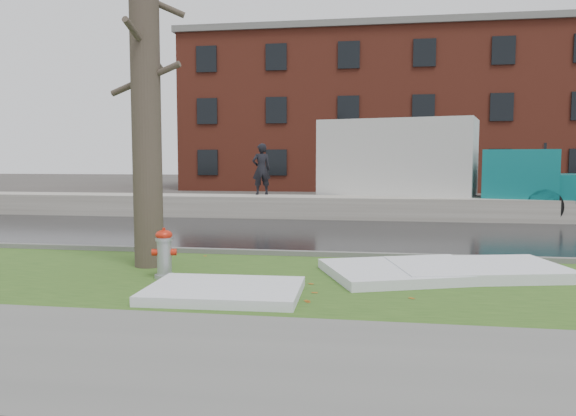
# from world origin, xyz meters

# --- Properties ---
(ground) EXTENTS (120.00, 120.00, 0.00)m
(ground) POSITION_xyz_m (0.00, 0.00, 0.00)
(ground) COLOR #47423D
(ground) RESTS_ON ground
(verge) EXTENTS (60.00, 4.50, 0.04)m
(verge) POSITION_xyz_m (0.00, -1.25, 0.02)
(verge) COLOR #284717
(verge) RESTS_ON ground
(sidewalk) EXTENTS (60.00, 3.00, 0.05)m
(sidewalk) POSITION_xyz_m (0.00, -5.00, 0.03)
(sidewalk) COLOR slate
(sidewalk) RESTS_ON ground
(road) EXTENTS (60.00, 7.00, 0.03)m
(road) POSITION_xyz_m (0.00, 4.50, 0.01)
(road) COLOR black
(road) RESTS_ON ground
(parking_lot) EXTENTS (60.00, 9.00, 0.03)m
(parking_lot) POSITION_xyz_m (0.00, 13.00, 0.01)
(parking_lot) COLOR slate
(parking_lot) RESTS_ON ground
(curb) EXTENTS (60.00, 0.15, 0.14)m
(curb) POSITION_xyz_m (0.00, 1.00, 0.07)
(curb) COLOR slate
(curb) RESTS_ON ground
(snowbank) EXTENTS (60.00, 1.60, 0.75)m
(snowbank) POSITION_xyz_m (0.00, 8.70, 0.38)
(snowbank) COLOR #B1ACA1
(snowbank) RESTS_ON ground
(brick_building) EXTENTS (26.00, 12.00, 10.00)m
(brick_building) POSITION_xyz_m (2.00, 30.00, 5.00)
(brick_building) COLOR maroon
(brick_building) RESTS_ON ground
(bg_tree_left) EXTENTS (1.40, 1.62, 6.50)m
(bg_tree_left) POSITION_xyz_m (-12.00, 22.00, 3.33)
(bg_tree_left) COLOR brown
(bg_tree_left) RESTS_ON ground
(bg_tree_center) EXTENTS (1.40, 1.62, 6.50)m
(bg_tree_center) POSITION_xyz_m (-6.00, 26.00, 3.33)
(bg_tree_center) COLOR brown
(bg_tree_center) RESTS_ON ground
(fire_hydrant) EXTENTS (0.42, 0.38, 0.84)m
(fire_hydrant) POSITION_xyz_m (-1.86, -1.49, 0.49)
(fire_hydrant) COLOR #979A9E
(fire_hydrant) RESTS_ON verge
(tree) EXTENTS (1.38, 1.64, 6.64)m
(tree) POSITION_xyz_m (-2.54, -0.54, 3.38)
(tree) COLOR brown
(tree) RESTS_ON verge
(box_truck) EXTENTS (10.32, 4.34, 3.41)m
(box_truck) POSITION_xyz_m (3.36, 10.05, 1.80)
(box_truck) COLOR black
(box_truck) RESTS_ON ground
(worker) EXTENTS (0.78, 0.67, 1.82)m
(worker) POSITION_xyz_m (-2.48, 9.30, 1.66)
(worker) COLOR black
(worker) RESTS_ON snowbank
(snow_patch_near) EXTENTS (3.13, 2.78, 0.16)m
(snow_patch_near) POSITION_xyz_m (2.13, -0.67, 0.12)
(snow_patch_near) COLOR silver
(snow_patch_near) RESTS_ON verge
(snow_patch_far) EXTENTS (2.26, 1.68, 0.14)m
(snow_patch_far) POSITION_xyz_m (-0.56, -2.50, 0.11)
(snow_patch_far) COLOR silver
(snow_patch_far) RESTS_ON verge
(snow_patch_side) EXTENTS (3.14, 2.40, 0.18)m
(snow_patch_side) POSITION_xyz_m (3.32, -0.38, 0.13)
(snow_patch_side) COLOR silver
(snow_patch_side) RESTS_ON verge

